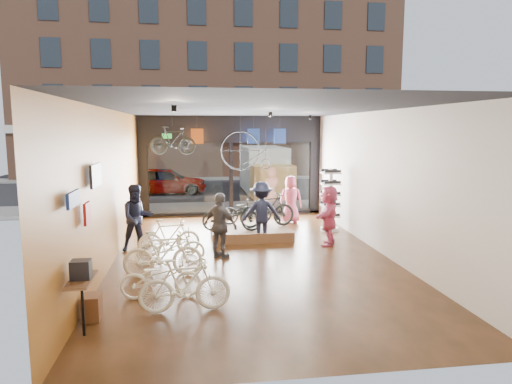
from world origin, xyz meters
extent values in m
cube|color=black|center=(0.00, 0.00, -0.02)|extent=(7.00, 12.00, 0.04)
cube|color=black|center=(0.00, 0.00, 3.82)|extent=(7.00, 12.00, 0.04)
cube|color=#A35B22|center=(-3.52, 0.00, 1.90)|extent=(0.04, 12.00, 3.80)
cube|color=beige|center=(3.52, 0.00, 1.90)|extent=(0.04, 12.00, 3.80)
cube|color=beige|center=(0.00, -6.02, 1.90)|extent=(7.00, 0.04, 3.80)
cube|color=#198C26|center=(-2.40, 5.88, 3.05)|extent=(0.35, 0.06, 0.18)
cube|color=black|center=(0.00, 15.00, -0.01)|extent=(30.00, 18.00, 0.02)
cube|color=slate|center=(0.00, 7.20, 0.06)|extent=(30.00, 2.40, 0.12)
cube|color=slate|center=(0.00, 19.00, 0.06)|extent=(30.00, 2.00, 0.12)
cube|color=brown|center=(0.00, 21.50, 7.00)|extent=(26.00, 5.00, 14.00)
imported|color=gray|center=(-2.83, 12.00, 0.69)|extent=(4.08, 1.64, 1.39)
imported|color=white|center=(-1.67, -3.48, 0.50)|extent=(1.69, 0.58, 1.00)
imported|color=white|center=(-2.14, -2.74, 0.41)|extent=(1.59, 0.58, 0.83)
imported|color=white|center=(-2.18, -1.41, 0.53)|extent=(1.79, 0.55, 1.07)
imported|color=white|center=(-2.05, -0.43, 0.44)|extent=(1.69, 0.67, 0.87)
imported|color=white|center=(-2.12, 0.39, 0.49)|extent=(1.68, 0.74, 0.98)
cube|color=brown|center=(0.25, 2.11, 0.15)|extent=(2.40, 1.80, 0.30)
imported|color=black|center=(-0.35, 1.73, 0.76)|extent=(1.83, 0.82, 0.93)
imported|color=black|center=(0.78, 2.10, 0.84)|extent=(1.87, 0.91, 1.08)
imported|color=black|center=(0.20, 2.68, 0.73)|extent=(1.67, 0.68, 0.86)
imported|color=#161C33|center=(-3.00, 0.99, 0.91)|extent=(1.07, 0.95, 1.83)
imported|color=#3F3F44|center=(-0.80, -0.08, 0.85)|extent=(1.03, 0.97, 1.70)
imported|color=#161C33|center=(0.49, 1.42, 0.90)|extent=(1.18, 0.70, 1.79)
imported|color=#CC4C72|center=(1.95, 4.07, 0.84)|extent=(0.88, 0.62, 1.68)
imported|color=#CC4C72|center=(2.36, 0.85, 0.86)|extent=(1.15, 1.66, 1.73)
imported|color=black|center=(-2.13, 4.20, 2.93)|extent=(1.64, 0.80, 0.95)
cube|color=#CC5919|center=(-1.29, 5.20, 3.05)|extent=(0.45, 0.03, 0.55)
cube|color=#1E3F99|center=(0.78, 5.20, 3.05)|extent=(0.45, 0.03, 0.55)
cube|color=#1E3F99|center=(1.76, 5.20, 3.05)|extent=(0.45, 0.03, 0.55)
camera|label=1|loc=(-1.50, -11.55, 3.31)|focal=32.00mm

